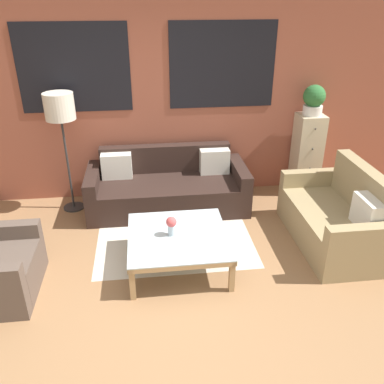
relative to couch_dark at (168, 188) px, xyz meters
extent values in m
plane|color=#8E6642|center=(-0.16, -1.95, -0.28)|extent=(16.00, 16.00, 0.00)
cube|color=brown|center=(-0.16, 0.49, 1.12)|extent=(8.40, 0.08, 2.80)
cube|color=black|center=(-1.11, 0.44, 1.52)|extent=(1.40, 0.01, 1.10)
cube|color=black|center=(0.79, 0.44, 1.52)|extent=(1.40, 0.01, 1.10)
cube|color=beige|center=(0.02, -0.75, -0.28)|extent=(1.83, 1.56, 0.00)
cube|color=black|center=(0.00, -0.13, -0.08)|extent=(1.79, 0.72, 0.40)
cube|color=black|center=(0.00, 0.31, 0.11)|extent=(1.79, 0.16, 0.78)
cube|color=black|center=(-0.98, -0.05, 0.01)|extent=(0.16, 0.88, 0.58)
cube|color=black|center=(0.98, -0.05, 0.01)|extent=(0.16, 0.88, 0.58)
cube|color=silver|center=(-0.67, 0.15, 0.29)|extent=(0.40, 0.16, 0.34)
cube|color=beige|center=(0.67, 0.15, 0.29)|extent=(0.40, 0.16, 0.34)
cube|color=#99845B|center=(1.76, -1.11, -0.07)|extent=(0.64, 1.23, 0.42)
cube|color=#99845B|center=(2.16, -1.11, 0.18)|extent=(0.16, 1.23, 0.92)
cube|color=#99845B|center=(1.84, -0.43, 0.03)|extent=(0.80, 0.14, 0.62)
cube|color=#99845B|center=(1.84, -1.79, 0.03)|extent=(0.80, 0.14, 0.62)
cube|color=silver|center=(2.00, -1.50, 0.31)|extent=(0.16, 0.40, 0.34)
cube|color=brown|center=(-1.72, -1.57, -0.08)|extent=(0.64, 0.61, 0.40)
cube|color=brown|center=(-1.80, -1.20, 0.00)|extent=(0.80, 0.14, 0.56)
cube|color=silver|center=(0.02, -1.36, 0.10)|extent=(1.04, 1.04, 0.01)
cube|color=tan|center=(0.02, -1.85, 0.07)|extent=(1.04, 0.05, 0.05)
cube|color=tan|center=(0.02, -0.86, 0.07)|extent=(1.04, 0.05, 0.05)
cube|color=tan|center=(-0.48, -1.36, 0.07)|extent=(0.05, 1.04, 0.05)
cube|color=tan|center=(0.51, -1.36, 0.07)|extent=(0.05, 1.04, 0.05)
cube|color=tan|center=(-0.47, -1.84, -0.09)|extent=(0.06, 0.05, 0.37)
cube|color=tan|center=(0.50, -1.84, -0.09)|extent=(0.05, 0.05, 0.37)
cube|color=tan|center=(-0.47, -0.87, -0.09)|extent=(0.06, 0.06, 0.37)
cube|color=tan|center=(0.50, -0.87, -0.09)|extent=(0.05, 0.06, 0.37)
cylinder|color=#2D2D2D|center=(-1.29, 0.11, -0.27)|extent=(0.28, 0.28, 0.02)
cylinder|color=#2D2D2D|center=(-1.29, 0.11, 0.36)|extent=(0.03, 0.03, 1.23)
cylinder|color=beige|center=(-1.29, 0.11, 1.13)|extent=(0.37, 0.37, 0.33)
cube|color=#C6B793|center=(2.01, 0.24, 0.30)|extent=(0.36, 0.34, 1.15)
sphere|color=#38332D|center=(2.01, 0.06, 0.73)|extent=(0.02, 0.02, 0.02)
sphere|color=#38332D|center=(2.01, 0.06, 0.44)|extent=(0.02, 0.02, 0.02)
sphere|color=#38332D|center=(2.01, 0.06, 0.16)|extent=(0.02, 0.02, 0.02)
sphere|color=#38332D|center=(2.01, 0.06, -0.13)|extent=(0.02, 0.02, 0.02)
cylinder|color=silver|center=(2.01, 0.24, 0.94)|extent=(0.26, 0.26, 0.13)
sphere|color=#2D6B33|center=(2.01, 0.24, 1.13)|extent=(0.30, 0.30, 0.30)
cylinder|color=#ADBCC6|center=(-0.05, -1.34, 0.16)|extent=(0.07, 0.07, 0.12)
sphere|color=#CC4C4C|center=(-0.05, -1.34, 0.26)|extent=(0.11, 0.11, 0.11)
camera|label=1|loc=(-0.28, -4.95, 2.42)|focal=38.00mm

